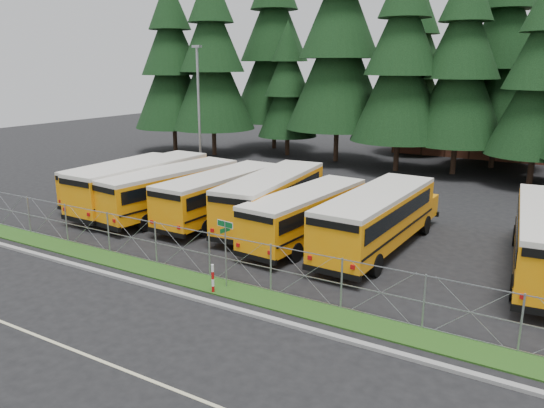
% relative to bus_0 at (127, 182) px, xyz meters
% --- Properties ---
extents(ground, '(120.00, 120.00, 0.00)m').
position_rel_bus_0_xyz_m(ground, '(13.56, -6.65, -1.31)').
color(ground, black).
rests_on(ground, ground).
extents(curb, '(50.00, 0.25, 0.12)m').
position_rel_bus_0_xyz_m(curb, '(13.56, -9.75, -1.25)').
color(curb, gray).
rests_on(curb, ground).
extents(grass_verge, '(50.00, 1.40, 0.06)m').
position_rel_bus_0_xyz_m(grass_verge, '(13.56, -8.35, -1.28)').
color(grass_verge, '#1C4614').
rests_on(grass_verge, ground).
extents(road_lane_line, '(50.00, 0.12, 0.01)m').
position_rel_bus_0_xyz_m(road_lane_line, '(13.56, -14.65, -1.31)').
color(road_lane_line, beige).
rests_on(road_lane_line, ground).
extents(chainlink_fence, '(44.00, 0.10, 2.00)m').
position_rel_bus_0_xyz_m(chainlink_fence, '(13.56, -7.65, -0.31)').
color(chainlink_fence, '#94989C').
rests_on(chainlink_fence, ground).
extents(brick_building, '(22.00, 10.00, 6.00)m').
position_rel_bus_0_xyz_m(brick_building, '(19.56, 33.35, 1.69)').
color(brick_building, brown).
rests_on(brick_building, ground).
extents(bus_0, '(2.57, 10.06, 2.63)m').
position_rel_bus_0_xyz_m(bus_0, '(0.00, 0.00, 0.00)').
color(bus_0, orange).
rests_on(bus_0, ground).
extents(bus_1, '(2.95, 11.46, 2.99)m').
position_rel_bus_0_xyz_m(bus_1, '(2.47, -0.77, 0.18)').
color(bus_1, orange).
rests_on(bus_1, ground).
extents(bus_2, '(3.89, 11.12, 2.85)m').
position_rel_bus_0_xyz_m(bus_2, '(4.96, -0.99, 0.11)').
color(bus_2, orange).
rests_on(bus_2, ground).
extents(bus_3, '(2.78, 10.67, 2.78)m').
position_rel_bus_0_xyz_m(bus_3, '(8.04, -0.31, 0.08)').
color(bus_3, orange).
rests_on(bus_3, ground).
extents(bus_4, '(3.72, 11.35, 2.92)m').
position_rel_bus_0_xyz_m(bus_4, '(11.06, 0.34, 0.15)').
color(bus_4, orange).
rests_on(bus_4, ground).
extents(bus_5, '(3.22, 10.31, 2.66)m').
position_rel_bus_0_xyz_m(bus_5, '(14.00, -1.22, 0.02)').
color(bus_5, orange).
rests_on(bus_5, ground).
extents(bus_6, '(3.05, 11.31, 2.94)m').
position_rel_bus_0_xyz_m(bus_6, '(17.51, -0.71, 0.16)').
color(bus_6, orange).
rests_on(bus_6, ground).
extents(street_sign, '(0.83, 0.55, 2.81)m').
position_rel_bus_0_xyz_m(street_sign, '(13.80, -8.20, 0.72)').
color(street_sign, '#94989C').
rests_on(street_sign, ground).
extents(striped_bollard, '(0.11, 0.11, 1.20)m').
position_rel_bus_0_xyz_m(striped_bollard, '(13.66, -8.91, -0.71)').
color(striped_bollard, '#B20C0C').
rests_on(striped_bollard, ground).
extents(light_standard, '(0.70, 0.35, 10.14)m').
position_rel_bus_0_xyz_m(light_standard, '(-0.36, 8.27, 4.19)').
color(light_standard, '#94989C').
rests_on(light_standard, ground).
extents(conifer_0, '(7.75, 7.75, 17.13)m').
position_rel_bus_0_xyz_m(conifer_0, '(-10.98, 17.54, 7.25)').
color(conifer_0, black).
rests_on(conifer_0, ground).
extents(conifer_1, '(8.07, 8.07, 17.84)m').
position_rel_bus_0_xyz_m(conifer_1, '(-6.19, 17.86, 7.61)').
color(conifer_1, black).
rests_on(conifer_1, ground).
extents(conifer_2, '(5.79, 5.79, 12.81)m').
position_rel_bus_0_xyz_m(conifer_2, '(0.08, 21.53, 5.09)').
color(conifer_2, black).
rests_on(conifer_2, ground).
extents(conifer_3, '(9.28, 9.28, 20.53)m').
position_rel_bus_0_xyz_m(conifer_3, '(5.66, 20.83, 8.95)').
color(conifer_3, black).
rests_on(conifer_3, ground).
extents(conifer_4, '(7.91, 7.91, 17.50)m').
position_rel_bus_0_xyz_m(conifer_4, '(11.95, 19.15, 7.44)').
color(conifer_4, black).
rests_on(conifer_4, ground).
extents(conifer_5, '(7.67, 7.67, 16.95)m').
position_rel_bus_0_xyz_m(conifer_5, '(16.43, 20.20, 7.16)').
color(conifer_5, black).
rests_on(conifer_5, ground).
extents(conifer_6, '(7.03, 7.03, 15.55)m').
position_rel_bus_0_xyz_m(conifer_6, '(22.34, 18.75, 6.46)').
color(conifer_6, black).
rests_on(conifer_6, ground).
extents(conifer_10, '(9.07, 9.07, 20.07)m').
position_rel_bus_0_xyz_m(conifer_10, '(-3.30, 24.70, 8.72)').
color(conifer_10, black).
rests_on(conifer_10, ground).
extents(conifer_11, '(7.43, 7.43, 16.43)m').
position_rel_bus_0_xyz_m(conifer_11, '(10.41, 28.87, 6.90)').
color(conifer_11, black).
rests_on(conifer_11, ground).
extents(conifer_12, '(8.42, 8.42, 18.61)m').
position_rel_bus_0_xyz_m(conifer_12, '(18.72, 24.79, 7.99)').
color(conifer_12, black).
rests_on(conifer_12, ground).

